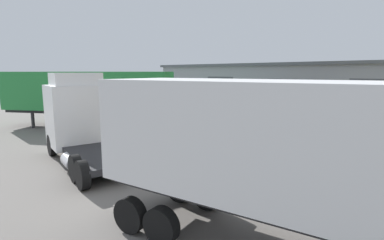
# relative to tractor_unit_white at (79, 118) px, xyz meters

# --- Properties ---
(ground_plane) EXTENTS (60.00, 60.00, 0.00)m
(ground_plane) POSITION_rel_tractor_unit_white_xyz_m (1.37, 3.49, -1.89)
(ground_plane) COLOR slate
(warehouse_building) EXTENTS (31.54, 7.48, 4.88)m
(warehouse_building) POSITION_rel_tractor_unit_white_xyz_m (1.37, 20.97, 0.55)
(warehouse_building) COLOR #93999E
(warehouse_building) RESTS_ON ground_plane
(tractor_unit_white) EXTENTS (6.78, 3.68, 4.03)m
(tractor_unit_white) POSITION_rel_tractor_unit_white_xyz_m (0.00, 0.00, 0.00)
(tractor_unit_white) COLOR silver
(tractor_unit_white) RESTS_ON ground_plane
(container_trailer_green) EXTENTS (11.73, 8.82, 4.09)m
(container_trailer_green) POSITION_rel_tractor_unit_white_xyz_m (-6.91, 4.00, 0.71)
(container_trailer_green) COLOR #28843D
(container_trailer_green) RESTS_ON ground_plane
(box_truck_orange) EXTENTS (4.27, 7.33, 3.49)m
(box_truck_orange) POSITION_rel_tractor_unit_white_xyz_m (7.97, 8.73, 0.05)
(box_truck_orange) COLOR orange
(box_truck_orange) RESTS_ON ground_plane
(container_trailer_grey) EXTENTS (10.00, 4.30, 3.88)m
(container_trailer_grey) POSITION_rel_tractor_unit_white_xyz_m (11.17, -0.50, 0.60)
(container_trailer_grey) COLOR silver
(container_trailer_grey) RESTS_ON ground_plane
(box_truck_green) EXTENTS (6.50, 7.94, 3.55)m
(box_truck_green) POSITION_rel_tractor_unit_white_xyz_m (1.02, 11.61, 0.11)
(box_truck_green) COLOR #28843D
(box_truck_green) RESTS_ON ground_plane
(traffic_cone) EXTENTS (0.40, 0.40, 0.55)m
(traffic_cone) POSITION_rel_tractor_unit_white_xyz_m (4.78, 3.85, -1.64)
(traffic_cone) COLOR black
(traffic_cone) RESTS_ON ground_plane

